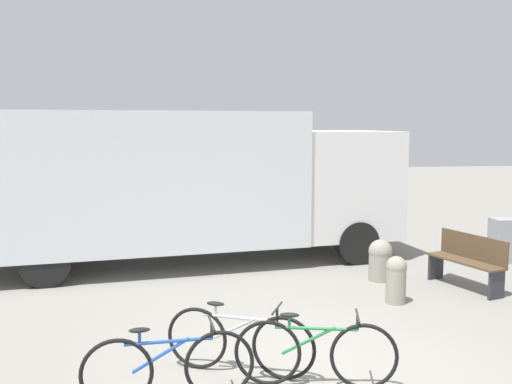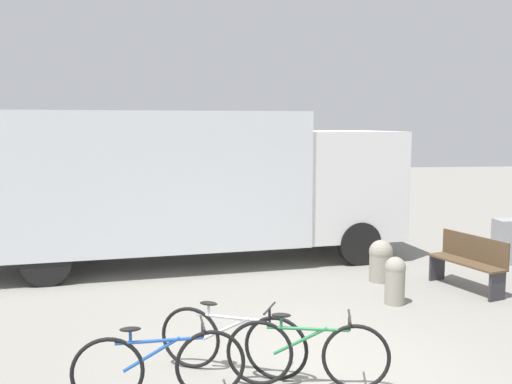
# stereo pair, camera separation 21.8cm
# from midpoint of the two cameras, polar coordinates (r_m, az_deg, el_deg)

# --- Properties ---
(ground_plane) EXTENTS (60.00, 60.00, 0.00)m
(ground_plane) POSITION_cam_midpoint_polar(r_m,az_deg,el_deg) (6.92, 5.49, -18.15)
(ground_plane) COLOR gray
(delivery_truck) EXTENTS (9.02, 3.72, 3.15)m
(delivery_truck) POSITION_cam_midpoint_polar(r_m,az_deg,el_deg) (11.96, -7.60, 1.16)
(delivery_truck) COLOR silver
(delivery_truck) RESTS_ON ground
(park_bench) EXTENTS (0.86, 1.54, 0.96)m
(park_bench) POSITION_cam_midpoint_polar(r_m,az_deg,el_deg) (10.82, 19.89, -6.36)
(park_bench) COLOR brown
(park_bench) RESTS_ON ground
(bicycle_near) EXTENTS (1.82, 0.44, 0.85)m
(bicycle_near) POSITION_cam_midpoint_polar(r_m,az_deg,el_deg) (6.30, -9.76, -16.89)
(bicycle_near) COLOR black
(bicycle_near) RESTS_ON ground
(bicycle_middle) EXTENTS (1.68, 0.78, 0.85)m
(bicycle_middle) POSITION_cam_midpoint_polar(r_m,az_deg,el_deg) (6.88, -2.64, -14.67)
(bicycle_middle) COLOR black
(bicycle_middle) RESTS_ON ground
(bicycle_far) EXTENTS (1.78, 0.54, 0.85)m
(bicycle_far) POSITION_cam_midpoint_polar(r_m,az_deg,el_deg) (6.58, 4.96, -15.73)
(bicycle_far) COLOR black
(bicycle_far) RESTS_ON ground
(bollard_near_bench) EXTENTS (0.34, 0.34, 0.78)m
(bollard_near_bench) POSITION_cam_midpoint_polar(r_m,az_deg,el_deg) (9.63, 13.20, -8.36)
(bollard_near_bench) COLOR gray
(bollard_near_bench) RESTS_ON ground
(bollard_far_bench) EXTENTS (0.44, 0.44, 0.78)m
(bollard_far_bench) POSITION_cam_midpoint_polar(r_m,az_deg,el_deg) (10.91, 11.76, -6.59)
(bollard_far_bench) COLOR gray
(bollard_far_bench) RESTS_ON ground
(utility_box) EXTENTS (0.47, 0.44, 0.93)m
(utility_box) POSITION_cam_midpoint_polar(r_m,az_deg,el_deg) (13.09, 23.03, -4.48)
(utility_box) COLOR gray
(utility_box) RESTS_ON ground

